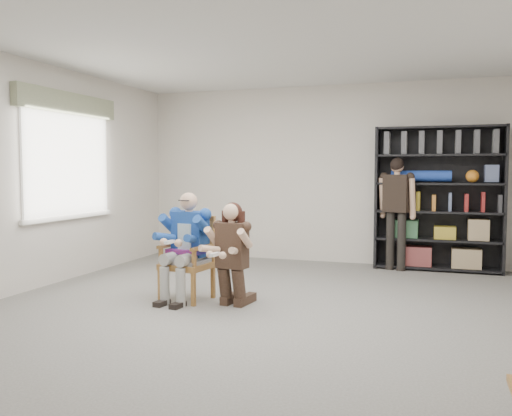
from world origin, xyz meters
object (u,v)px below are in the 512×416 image
(armchair, at_px, (187,259))
(standing_man, at_px, (396,214))
(seated_man, at_px, (187,246))
(kneeling_woman, at_px, (231,255))
(bookshelf, at_px, (438,199))

(armchair, height_order, standing_man, standing_man)
(armchair, relative_size, standing_man, 0.57)
(seated_man, relative_size, kneeling_woman, 1.09)
(bookshelf, bearing_deg, kneeling_woman, -125.24)
(bookshelf, distance_m, standing_man, 0.65)
(armchair, relative_size, bookshelf, 0.45)
(seated_man, bearing_deg, armchair, 0.00)
(bookshelf, xyz_separation_m, standing_man, (-0.58, -0.19, -0.23))
(kneeling_woman, height_order, standing_man, standing_man)
(armchair, distance_m, standing_man, 3.39)
(bookshelf, bearing_deg, seated_man, -133.25)
(armchair, distance_m, kneeling_woman, 0.60)
(armchair, xyz_separation_m, kneeling_woman, (0.58, -0.12, 0.09))
(armchair, xyz_separation_m, bookshelf, (2.67, 2.84, 0.58))
(seated_man, height_order, kneeling_woman, seated_man)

